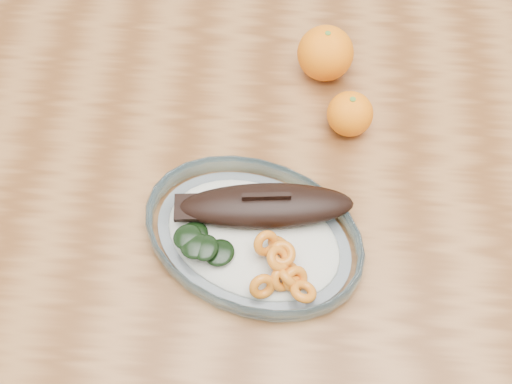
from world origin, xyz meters
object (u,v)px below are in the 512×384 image
(dining_table, at_px, (329,228))
(plated_meal, at_px, (254,233))
(orange_left, at_px, (325,53))
(orange_right, at_px, (350,114))

(dining_table, relative_size, plated_meal, 1.82)
(dining_table, distance_m, orange_left, 0.25)
(dining_table, relative_size, orange_left, 14.71)
(plated_meal, height_order, orange_left, orange_left)
(orange_left, xyz_separation_m, orange_right, (0.04, -0.10, -0.01))
(orange_right, bearing_deg, plated_meal, -123.03)
(dining_table, distance_m, orange_right, 0.17)
(dining_table, xyz_separation_m, orange_right, (0.02, 0.11, 0.13))
(plated_meal, bearing_deg, orange_left, 95.30)
(orange_right, bearing_deg, orange_left, 108.93)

